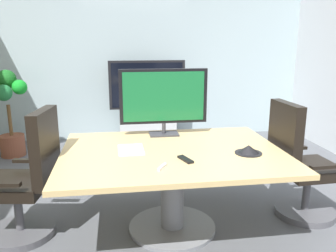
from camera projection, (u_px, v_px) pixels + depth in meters
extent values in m
plane|color=#515459|center=(179.00, 237.00, 2.93)|extent=(7.51, 7.51, 0.00)
cube|color=#9EB2B7|center=(144.00, 52.00, 5.71)|extent=(5.41, 0.10, 2.84)
cube|color=tan|center=(172.00, 153.00, 2.90)|extent=(1.83, 1.36, 0.04)
cylinder|color=slate|center=(172.00, 193.00, 2.98)|extent=(0.20, 0.20, 0.68)
cylinder|color=slate|center=(172.00, 227.00, 3.06)|extent=(0.76, 0.76, 0.03)
cylinder|color=#4C4C51|center=(21.00, 232.00, 2.95)|extent=(0.56, 0.56, 0.06)
cylinder|color=#4C4C51|center=(18.00, 210.00, 2.90)|extent=(0.07, 0.07, 0.36)
cube|color=black|center=(16.00, 185.00, 2.85)|extent=(0.55, 0.55, 0.10)
cube|color=black|center=(45.00, 147.00, 2.77)|extent=(0.16, 0.46, 0.60)
cube|color=black|center=(29.00, 161.00, 3.07)|extent=(0.28, 0.09, 0.03)
cube|color=black|center=(2.00, 184.00, 2.57)|extent=(0.28, 0.09, 0.03)
cylinder|color=#4C4C51|center=(304.00, 211.00, 3.31)|extent=(0.56, 0.56, 0.06)
cylinder|color=#4C4C51|center=(307.00, 191.00, 3.26)|extent=(0.07, 0.07, 0.36)
cube|color=black|center=(309.00, 169.00, 3.21)|extent=(0.50, 0.50, 0.10)
cube|color=black|center=(285.00, 136.00, 3.08)|extent=(0.11, 0.46, 0.60)
cube|color=black|center=(326.00, 167.00, 2.93)|extent=(0.28, 0.06, 0.03)
cube|color=black|center=(293.00, 148.00, 3.42)|extent=(0.28, 0.06, 0.03)
cube|color=#333338|center=(164.00, 134.00, 3.37)|extent=(0.28, 0.18, 0.02)
cylinder|color=#333338|center=(164.00, 128.00, 3.36)|extent=(0.04, 0.04, 0.10)
cube|color=black|center=(164.00, 96.00, 3.29)|extent=(0.84, 0.04, 0.52)
cube|color=#14592D|center=(164.00, 97.00, 3.27)|extent=(0.77, 0.01, 0.47)
cube|color=#B7BABC|center=(148.00, 125.00, 5.65)|extent=(0.90, 0.36, 0.55)
cube|color=black|center=(147.00, 85.00, 5.47)|extent=(1.20, 0.06, 0.76)
cube|color=black|center=(147.00, 85.00, 5.44)|extent=(1.12, 0.01, 0.69)
cylinder|color=brown|center=(13.00, 145.00, 4.97)|extent=(0.34, 0.34, 0.30)
cylinder|color=brown|center=(10.00, 120.00, 4.88)|extent=(0.05, 0.05, 0.44)
sphere|color=#149023|center=(20.00, 87.00, 4.82)|extent=(0.21, 0.21, 0.21)
sphere|color=#185C1E|center=(6.00, 79.00, 4.85)|extent=(0.27, 0.27, 0.27)
sphere|color=#1E6A33|center=(4.00, 93.00, 4.67)|extent=(0.22, 0.22, 0.22)
cone|color=black|center=(249.00, 149.00, 2.81)|extent=(0.19, 0.19, 0.07)
cylinder|color=black|center=(248.00, 153.00, 2.82)|extent=(0.22, 0.22, 0.01)
cube|color=black|center=(185.00, 159.00, 2.65)|extent=(0.10, 0.18, 0.02)
cube|color=silver|center=(162.00, 167.00, 2.49)|extent=(0.08, 0.12, 0.02)
cube|color=white|center=(131.00, 150.00, 2.90)|extent=(0.21, 0.30, 0.01)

